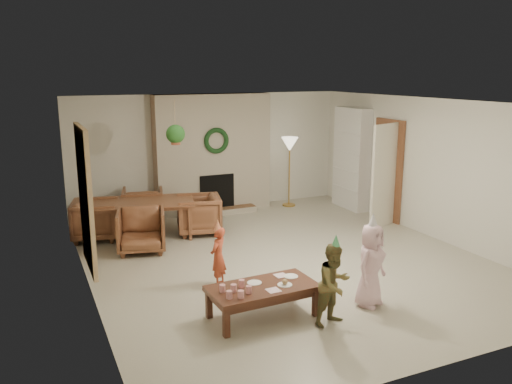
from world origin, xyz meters
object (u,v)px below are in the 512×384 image
dining_table (142,219)px  dining_chair_right (199,215)px  dining_chair_far (143,206)px  dining_chair_near (141,230)px  dining_chair_left (96,220)px  child_red (218,257)px  coffee_table_top (263,288)px  child_plaid (334,284)px  child_pink (371,265)px

dining_table → dining_chair_right: (1.00, -0.24, 0.03)m
dining_chair_far → dining_chair_near: bearing=90.0°
dining_chair_near → dining_chair_right: same height
dining_chair_left → child_red: child_red is taller
child_red → dining_chair_near: bearing=-114.3°
dining_chair_near → dining_chair_left: 1.16m
coffee_table_top → child_plaid: (0.70, -0.51, 0.12)m
coffee_table_top → child_pink: (1.40, -0.26, 0.17)m
dining_chair_far → child_red: bearing=108.2°
dining_chair_far → child_plaid: bearing=116.1°
dining_chair_far → child_red: (0.29, -3.49, 0.07)m
dining_table → child_pink: (2.05, -4.08, 0.22)m
dining_table → dining_chair_near: 0.82m
dining_table → coffee_table_top: 3.87m
dining_chair_far → dining_chair_left: bearing=45.0°
dining_table → dining_chair_left: dining_chair_left is taller
dining_chair_near → child_plaid: size_ratio=0.80×
dining_chair_near → dining_chair_far: bearing=90.0°
dining_chair_far → dining_chair_right: same height
dining_table → child_pink: size_ratio=1.71×
dining_chair_right → child_red: (-0.52, -2.45, 0.07)m
dining_chair_far → child_pink: child_pink is taller
child_plaid → child_red: bearing=102.5°
dining_table → coffee_table_top: (0.64, -3.82, 0.05)m
dining_chair_right → coffee_table_top: bearing=7.7°
dining_chair_left → dining_chair_near: bearing=-135.0°
dining_chair_far → dining_table: bearing=90.0°
child_plaid → child_pink: (0.70, 0.25, 0.05)m
dining_chair_near → child_plaid: child_plaid is taller
dining_chair_near → child_red: (0.67, -1.89, 0.07)m
dining_chair_far → dining_chair_right: bearing=141.3°
child_plaid → dining_chair_far: bearing=87.4°
dining_chair_left → dining_chair_right: 1.84m
dining_chair_far → dining_chair_right: 1.31m
dining_table → child_red: bearing=-66.5°
dining_chair_right → child_pink: child_pink is taller
dining_chair_far → dining_chair_left: (-0.99, -0.61, 0.00)m
dining_chair_near → coffee_table_top: dining_chair_near is taller
dining_chair_left → child_plaid: bearing=-141.3°
dining_chair_left → child_red: 3.15m
dining_chair_left → dining_chair_far: bearing=-45.0°
dining_chair_left → child_plaid: (2.14, -4.52, 0.14)m
dining_chair_left → child_plaid: child_plaid is taller
dining_chair_near → child_pink: 3.97m
child_pink → coffee_table_top: bearing=143.7°
dining_chair_right → dining_chair_far: bearing=-128.7°
dining_chair_near → dining_chair_right: bearing=38.7°
dining_chair_near → dining_chair_left: same height
child_plaid → child_pink: 0.75m
dining_chair_near → dining_chair_far: same height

